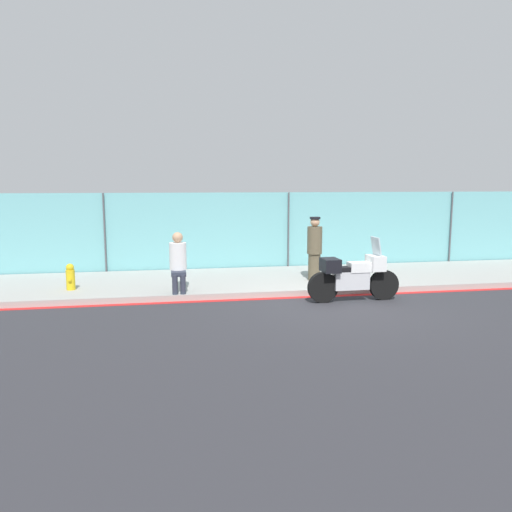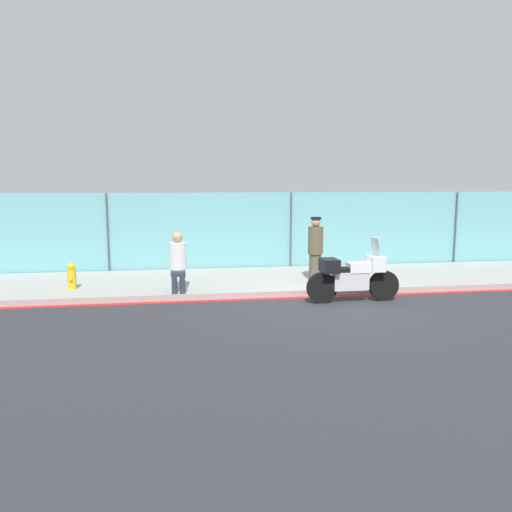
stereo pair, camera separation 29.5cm
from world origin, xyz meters
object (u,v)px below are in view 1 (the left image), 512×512
person_seated_on_curb (178,259)px  fire_hydrant (70,277)px  motorcycle (353,276)px  officer_standing (315,248)px

person_seated_on_curb → fire_hydrant: bearing=167.6°
motorcycle → officer_standing: bearing=100.7°
motorcycle → person_seated_on_curb: 4.04m
person_seated_on_curb → fire_hydrant: (-2.51, 0.55, -0.45)m
officer_standing → fire_hydrant: 6.03m
person_seated_on_curb → officer_standing: bearing=10.8°
motorcycle → fire_hydrant: 6.60m
officer_standing → fire_hydrant: size_ratio=2.62×
officer_standing → person_seated_on_curb: bearing=-169.2°
fire_hydrant → motorcycle: bearing=-14.7°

